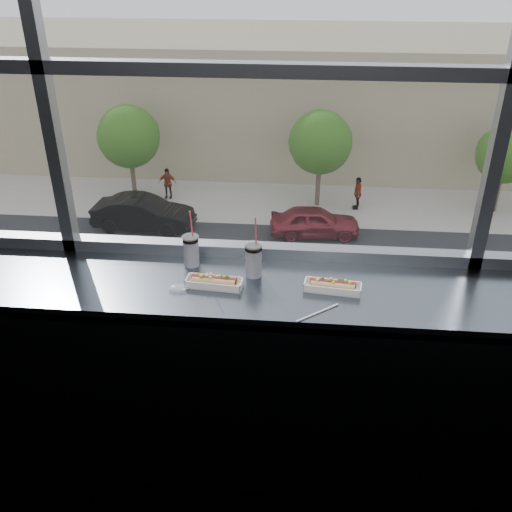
# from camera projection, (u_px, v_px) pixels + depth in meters

# --- Properties ---
(wall_back_lower) EXTENTS (6.00, 0.00, 6.00)m
(wall_back_lower) POSITION_uv_depth(u_px,v_px,m) (266.00, 344.00, 3.11)
(wall_back_lower) COLOR black
(wall_back_lower) RESTS_ON ground
(counter) EXTENTS (6.00, 0.55, 0.06)m
(counter) POSITION_uv_depth(u_px,v_px,m) (263.00, 290.00, 2.62)
(counter) COLOR slate
(counter) RESTS_ON ground
(counter_fascia) EXTENTS (6.00, 0.04, 1.04)m
(counter_fascia) POSITION_uv_depth(u_px,v_px,m) (257.00, 414.00, 2.65)
(counter_fascia) COLOR slate
(counter_fascia) RESTS_ON ground
(hotdog_tray_left) EXTENTS (0.26, 0.11, 0.06)m
(hotdog_tray_left) POSITION_uv_depth(u_px,v_px,m) (214.00, 282.00, 2.58)
(hotdog_tray_left) COLOR white
(hotdog_tray_left) RESTS_ON counter
(hotdog_tray_right) EXTENTS (0.26, 0.11, 0.06)m
(hotdog_tray_right) POSITION_uv_depth(u_px,v_px,m) (333.00, 286.00, 2.55)
(hotdog_tray_right) COLOR white
(hotdog_tray_right) RESTS_ON counter
(soda_cup_left) EXTENTS (0.08, 0.08, 0.30)m
(soda_cup_left) POSITION_uv_depth(u_px,v_px,m) (191.00, 249.00, 2.72)
(soda_cup_left) COLOR white
(soda_cup_left) RESTS_ON counter
(soda_cup_right) EXTENTS (0.08, 0.08, 0.31)m
(soda_cup_right) POSITION_uv_depth(u_px,v_px,m) (254.00, 258.00, 2.64)
(soda_cup_right) COLOR white
(soda_cup_right) RESTS_ON counter
(loose_straw) EXTENTS (0.18, 0.15, 0.01)m
(loose_straw) POSITION_uv_depth(u_px,v_px,m) (318.00, 313.00, 2.40)
(loose_straw) COLOR white
(loose_straw) RESTS_ON counter
(wrapper) EXTENTS (0.10, 0.07, 0.02)m
(wrapper) POSITION_uv_depth(u_px,v_px,m) (178.00, 288.00, 2.56)
(wrapper) COLOR silver
(wrapper) RESTS_ON counter
(plaza_ground) EXTENTS (120.00, 120.00, 0.00)m
(plaza_ground) POSITION_uv_depth(u_px,v_px,m) (305.00, 128.00, 46.58)
(plaza_ground) COLOR #A49C93
(plaza_ground) RESTS_ON ground
(street_asphalt) EXTENTS (80.00, 10.00, 0.06)m
(street_asphalt) POSITION_uv_depth(u_px,v_px,m) (297.00, 275.00, 26.12)
(street_asphalt) COLOR black
(street_asphalt) RESTS_ON plaza_ground
(far_sidewalk) EXTENTS (80.00, 6.00, 0.04)m
(far_sidewalk) POSITION_uv_depth(u_px,v_px,m) (301.00, 204.00, 33.08)
(far_sidewalk) COLOR #A49C93
(far_sidewalk) RESTS_ON plaza_ground
(far_building) EXTENTS (50.00, 14.00, 8.00)m
(far_building) POSITION_uv_depth(u_px,v_px,m) (306.00, 94.00, 39.84)
(far_building) COLOR gray
(far_building) RESTS_ON plaza_ground
(car_far_b) EXTENTS (3.06, 6.40, 2.07)m
(car_far_b) POSITION_uv_depth(u_px,v_px,m) (315.00, 217.00, 29.02)
(car_far_b) COLOR maroon
(car_far_b) RESTS_ON street_asphalt
(car_near_d) EXTENTS (3.61, 7.15, 2.29)m
(car_near_d) POSITION_uv_depth(u_px,v_px,m) (433.00, 308.00, 21.65)
(car_near_d) COLOR beige
(car_near_d) RESTS_ON street_asphalt
(car_far_a) EXTENTS (3.37, 7.17, 2.33)m
(car_far_a) POSITION_uv_depth(u_px,v_px,m) (143.00, 208.00, 29.66)
(car_far_a) COLOR black
(car_far_a) RESTS_ON street_asphalt
(car_near_b) EXTENTS (2.82, 6.00, 1.95)m
(car_near_b) POSITION_uv_depth(u_px,v_px,m) (90.00, 295.00, 22.80)
(car_near_b) COLOR black
(car_near_b) RESTS_ON street_asphalt
(car_near_c) EXTENTS (2.85, 5.73, 1.84)m
(car_near_c) POSITION_uv_depth(u_px,v_px,m) (318.00, 307.00, 22.10)
(car_near_c) COLOR #5B240E
(car_near_c) RESTS_ON street_asphalt
(pedestrian_a) EXTENTS (0.98, 0.74, 2.21)m
(pedestrian_a) POSITION_uv_depth(u_px,v_px,m) (167.00, 180.00, 33.31)
(pedestrian_a) COLOR #66605B
(pedestrian_a) RESTS_ON far_sidewalk
(pedestrian_c) EXTENTS (0.76, 1.01, 2.27)m
(pedestrian_c) POSITION_uv_depth(u_px,v_px,m) (358.00, 190.00, 31.96)
(pedestrian_c) COLOR #66605B
(pedestrian_c) RESTS_ON far_sidewalk
(tree_left) EXTENTS (3.55, 3.55, 5.54)m
(tree_left) POSITION_uv_depth(u_px,v_px,m) (129.00, 137.00, 32.04)
(tree_left) COLOR #47382B
(tree_left) RESTS_ON far_sidewalk
(tree_center) EXTENTS (3.53, 3.53, 5.51)m
(tree_center) POSITION_uv_depth(u_px,v_px,m) (320.00, 143.00, 31.20)
(tree_center) COLOR #47382B
(tree_center) RESTS_ON far_sidewalk
(tree_right) EXTENTS (3.18, 3.18, 4.97)m
(tree_right) POSITION_uv_depth(u_px,v_px,m) (506.00, 154.00, 30.59)
(tree_right) COLOR #47382B
(tree_right) RESTS_ON far_sidewalk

